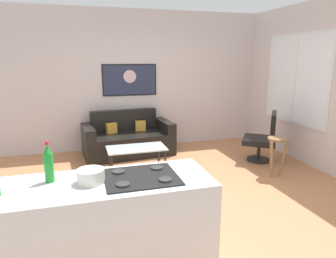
# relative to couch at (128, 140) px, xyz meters

# --- Properties ---
(ground) EXTENTS (6.40, 6.40, 0.04)m
(ground) POSITION_rel_couch_xyz_m (0.37, -1.92, -0.31)
(ground) COLOR #BD7A4E
(back_wall) EXTENTS (6.40, 0.05, 2.80)m
(back_wall) POSITION_rel_couch_xyz_m (0.37, 0.50, 1.11)
(back_wall) COLOR beige
(back_wall) RESTS_ON ground
(right_wall) EXTENTS (0.05, 6.40, 2.80)m
(right_wall) POSITION_rel_couch_xyz_m (2.99, -1.62, 1.11)
(right_wall) COLOR silver
(right_wall) RESTS_ON ground
(couch) EXTENTS (1.76, 0.99, 0.84)m
(couch) POSITION_rel_couch_xyz_m (0.00, 0.00, 0.00)
(couch) COLOR black
(couch) RESTS_ON ground
(coffee_table) EXTENTS (0.95, 0.51, 0.43)m
(coffee_table) POSITION_rel_couch_xyz_m (-0.02, -1.04, 0.10)
(coffee_table) COLOR silver
(coffee_table) RESTS_ON ground
(armchair) EXTENTS (0.80, 0.81, 0.91)m
(armchair) POSITION_rel_couch_xyz_m (2.30, -1.13, 0.16)
(armchair) COLOR black
(armchair) RESTS_ON ground
(bar_stool) EXTENTS (0.33, 0.32, 0.63)m
(bar_stool) POSITION_rel_couch_xyz_m (2.08, -1.80, 0.18)
(bar_stool) COLOR olive
(bar_stool) RESTS_ON ground
(kitchen_counter) EXTENTS (1.80, 0.68, 0.91)m
(kitchen_counter) POSITION_rel_couch_xyz_m (-0.72, -3.40, 0.15)
(kitchen_counter) COLOR white
(kitchen_counter) RESTS_ON ground
(soda_bottle_2) EXTENTS (0.07, 0.07, 0.33)m
(soda_bottle_2) POSITION_rel_couch_xyz_m (-1.12, -3.28, 0.75)
(soda_bottle_2) COLOR #1E8F2D
(soda_bottle_2) RESTS_ON kitchen_counter
(mixing_bowl) EXTENTS (0.22, 0.22, 0.11)m
(mixing_bowl) POSITION_rel_couch_xyz_m (-0.81, -3.39, 0.65)
(mixing_bowl) COLOR silver
(mixing_bowl) RESTS_ON kitchen_counter
(wall_painting) EXTENTS (1.10, 0.03, 0.64)m
(wall_painting) POSITION_rel_couch_xyz_m (0.14, 0.46, 1.13)
(wall_painting) COLOR black
(window) EXTENTS (0.03, 1.67, 1.64)m
(window) POSITION_rel_couch_xyz_m (2.95, -1.02, 1.18)
(window) COLOR silver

